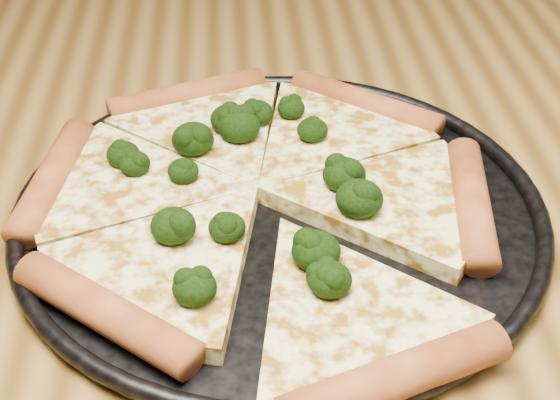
{
  "coord_description": "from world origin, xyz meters",
  "views": [
    {
      "loc": [
        -0.06,
        -0.51,
        1.13
      ],
      "look_at": [
        -0.03,
        -0.02,
        0.77
      ],
      "focal_mm": 51.65,
      "sensor_mm": 36.0,
      "label": 1
    }
  ],
  "objects": [
    {
      "name": "pizza_pan",
      "position": [
        -0.03,
        -0.02,
        0.76
      ],
      "size": [
        0.41,
        0.41,
        0.02
      ],
      "color": "black",
      "rests_on": "dining_table"
    },
    {
      "name": "dining_table",
      "position": [
        0.0,
        0.0,
        0.66
      ],
      "size": [
        1.2,
        0.9,
        0.75
      ],
      "color": "brown",
      "rests_on": "ground"
    },
    {
      "name": "pizza",
      "position": [
        -0.04,
        -0.02,
        0.77
      ],
      "size": [
        0.37,
        0.42,
        0.03
      ],
      "rotation": [
        0.0,
        0.0,
        0.36
      ],
      "color": "#F1ED93",
      "rests_on": "pizza_pan"
    },
    {
      "name": "broccoli_florets",
      "position": [
        -0.04,
        -0.01,
        0.78
      ],
      "size": [
        0.21,
        0.25,
        0.03
      ],
      "color": "black",
      "rests_on": "pizza"
    }
  ]
}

